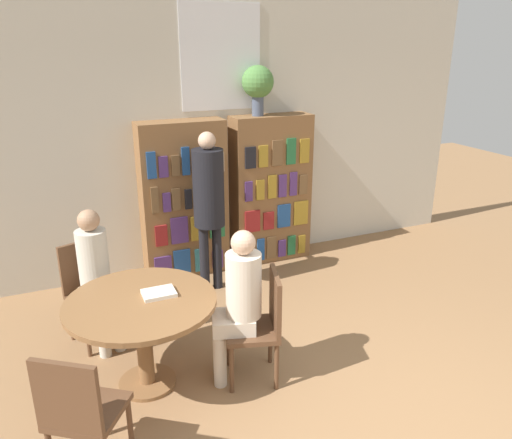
# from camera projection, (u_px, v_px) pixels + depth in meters

# --- Properties ---
(wall_back) EXTENTS (6.40, 0.07, 3.00)m
(wall_back) POSITION_uv_depth(u_px,v_px,m) (222.00, 136.00, 5.63)
(wall_back) COLOR beige
(wall_back) RESTS_ON ground_plane
(bookshelf_left) EXTENTS (0.93, 0.34, 1.73)m
(bookshelf_left) POSITION_uv_depth(u_px,v_px,m) (184.00, 200.00, 5.48)
(bookshelf_left) COLOR brown
(bookshelf_left) RESTS_ON ground_plane
(bookshelf_right) EXTENTS (0.93, 0.34, 1.73)m
(bookshelf_right) POSITION_uv_depth(u_px,v_px,m) (271.00, 190.00, 5.88)
(bookshelf_right) COLOR brown
(bookshelf_right) RESTS_ON ground_plane
(flower_vase) EXTENTS (0.35, 0.35, 0.54)m
(flower_vase) POSITION_uv_depth(u_px,v_px,m) (258.00, 84.00, 5.41)
(flower_vase) COLOR #475166
(flower_vase) RESTS_ON bookshelf_right
(reading_table) EXTENTS (1.11, 1.11, 0.74)m
(reading_table) POSITION_uv_depth(u_px,v_px,m) (142.00, 316.00, 3.68)
(reading_table) COLOR brown
(reading_table) RESTS_ON ground_plane
(chair_near_camera) EXTENTS (0.56, 0.56, 0.89)m
(chair_near_camera) POSITION_uv_depth(u_px,v_px,m) (80.00, 410.00, 2.89)
(chair_near_camera) COLOR brown
(chair_near_camera) RESTS_ON ground_plane
(chair_left_side) EXTENTS (0.51, 0.51, 0.89)m
(chair_left_side) POSITION_uv_depth(u_px,v_px,m) (90.00, 287.00, 4.34)
(chair_left_side) COLOR brown
(chair_left_side) RESTS_ON ground_plane
(chair_far_side) EXTENTS (0.50, 0.50, 0.89)m
(chair_far_side) POSITION_uv_depth(u_px,v_px,m) (262.00, 321.00, 3.81)
(chair_far_side) COLOR brown
(chair_far_side) RESTS_ON ground_plane
(seated_reader_left) EXTENTS (0.34, 0.39, 1.24)m
(seated_reader_left) POSITION_uv_depth(u_px,v_px,m) (97.00, 273.00, 4.14)
(seated_reader_left) COLOR beige
(seated_reader_left) RESTS_ON ground_plane
(seated_reader_right) EXTENTS (0.40, 0.35, 1.24)m
(seated_reader_right) POSITION_uv_depth(u_px,v_px,m) (238.00, 298.00, 3.72)
(seated_reader_right) COLOR beige
(seated_reader_right) RESTS_ON ground_plane
(librarian_standing) EXTENTS (0.32, 0.59, 1.69)m
(librarian_standing) POSITION_uv_depth(u_px,v_px,m) (209.00, 196.00, 5.04)
(librarian_standing) COLOR black
(librarian_standing) RESTS_ON ground_plane
(open_book_on_table) EXTENTS (0.24, 0.18, 0.03)m
(open_book_on_table) POSITION_uv_depth(u_px,v_px,m) (159.00, 293.00, 3.70)
(open_book_on_table) COLOR silver
(open_book_on_table) RESTS_ON reading_table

